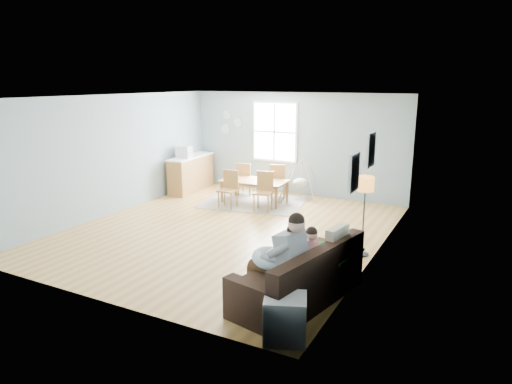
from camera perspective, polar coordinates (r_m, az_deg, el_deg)
The scene contains 22 objects.
room at distance 8.98m, azimuth -3.67°, elevation 10.06°, with size 8.40×9.40×3.90m.
window at distance 12.38m, azimuth 2.36°, elevation 7.52°, with size 1.32×0.08×1.62m.
pictures at distance 6.92m, azimuth 13.18°, elevation 3.85°, with size 0.05×1.34×0.74m.
wall_plates at distance 13.02m, azimuth -3.27°, elevation 8.62°, with size 0.67×0.02×0.66m.
sofa at distance 6.45m, azimuth 5.73°, elevation -11.05°, with size 1.32×2.24×0.85m.
green_throw at distance 6.94m, azimuth 8.48°, elevation -7.15°, with size 0.96×0.78×0.04m, color #145823.
beige_pillow at distance 6.60m, azimuth 10.09°, elevation -6.29°, with size 0.13×0.48×0.48m, color #BAAE8E.
father at distance 6.12m, azimuth 3.20°, elevation -8.01°, with size 1.01×0.53×1.37m.
nursing_pillow at distance 6.24m, azimuth 2.02°, elevation -8.27°, with size 0.55×0.55×0.15m, color silver.
infant at distance 6.24m, azimuth 2.20°, elevation -7.57°, with size 0.15×0.36×0.13m.
toddler at distance 6.48m, azimuth 6.23°, elevation -6.98°, with size 0.55×0.36×0.83m.
floor_lamp at distance 8.00m, azimuth 13.50°, elevation 0.18°, with size 0.29×0.29×1.42m.
storage_cube at distance 5.58m, azimuth 3.56°, elevation -15.48°, with size 0.62×0.59×0.55m.
rug at distance 11.51m, azimuth -0.24°, elevation -1.29°, with size 2.46×1.87×0.01m, color gray.
dining_table at distance 11.44m, azimuth -0.24°, elevation 0.07°, with size 1.63×0.91×0.57m, color brown.
chair_sw at distance 10.97m, azimuth -3.39°, elevation 0.65°, with size 0.44×0.44×0.90m.
chair_se at distance 10.69m, azimuth 1.00°, elevation 0.41°, with size 0.49×0.49×0.93m.
chair_nw at distance 12.09m, azimuth -1.35°, elevation 1.85°, with size 0.45×0.45×0.89m.
chair_ne at distance 11.83m, azimuth 2.77°, elevation 1.65°, with size 0.52×0.52×0.91m.
counter at distance 12.79m, azimuth -8.10°, elevation 2.36°, with size 0.65×1.78×0.98m.
monitor at distance 12.39m, azimuth -8.94°, elevation 4.97°, with size 0.38×0.37×0.31m.
baby_swing at distance 11.88m, azimuth 5.59°, elevation 1.26°, with size 1.11×1.12×0.97m.
Camera 1 is at (4.65, -7.66, 3.01)m, focal length 32.00 mm.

